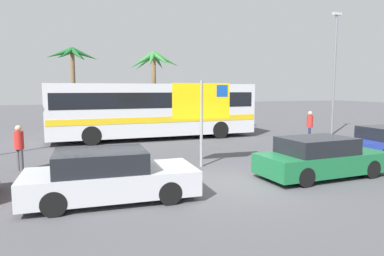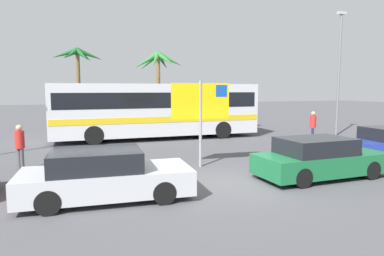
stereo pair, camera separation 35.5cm
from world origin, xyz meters
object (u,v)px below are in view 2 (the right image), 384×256
Objects in this scene: bus_rear_coach at (160,105)px; car_green at (320,159)px; bus_front_coach at (157,108)px; pedestrian_crossing_lot at (20,144)px; pedestrian_near_sign at (313,124)px; car_silver at (104,176)px; ferry_sign at (202,104)px.

bus_rear_coach is 14.37m from car_green.
pedestrian_crossing_lot is at bearing -136.41° from bus_front_coach.
bus_rear_coach is at bearing -166.25° from pedestrian_crossing_lot.
bus_rear_coach is at bearing -12.31° from pedestrian_near_sign.
bus_front_coach is at bearing 72.57° from car_silver.
car_silver is at bearing 81.53° from pedestrian_crossing_lot.
car_silver is 1.01× the size of car_green.
pedestrian_crossing_lot reaches higher than car_silver.
ferry_sign reaches higher than car_green.
car_green is 10.35m from pedestrian_crossing_lot.
car_green is at bearing 2.93° from car_silver.
ferry_sign is at bearing 127.21° from pedestrian_crossing_lot.
ferry_sign reaches higher than bus_front_coach.
pedestrian_near_sign reaches higher than car_silver.
bus_front_coach and bus_rear_coach have the same top height.
bus_rear_coach is 2.66× the size of car_green.
bus_front_coach reaches higher than pedestrian_near_sign.
bus_front_coach is 2.66× the size of car_green.
car_green is (1.83, -14.21, -1.15)m from bus_rear_coach.
ferry_sign is at bearing -90.92° from bus_front_coach.
car_silver is at bearing 67.52° from pedestrian_near_sign.
bus_front_coach reaches higher than pedestrian_crossing_lot.
ferry_sign is 0.72× the size of car_green.
car_silver is (-3.90, -10.50, -1.15)m from bus_front_coach.
ferry_sign is at bearing -96.17° from bus_rear_coach.
ferry_sign is 8.46m from pedestrian_near_sign.
car_green is at bearing -82.68° from bus_rear_coach.
car_silver is (-3.77, -2.78, -1.69)m from ferry_sign.
pedestrian_near_sign is at bearing 27.82° from ferry_sign.
car_silver is at bearing -110.37° from bus_front_coach.
bus_front_coach is 6.91× the size of pedestrian_near_sign.
car_silver is 5.06m from pedestrian_crossing_lot.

